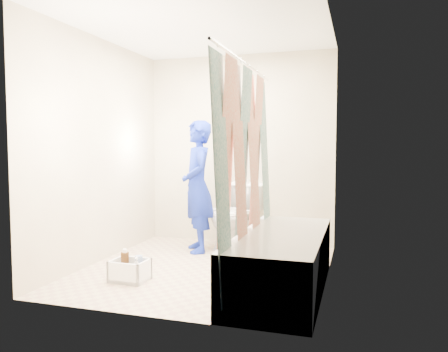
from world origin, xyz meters
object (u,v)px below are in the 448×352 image
(plumber, at_px, (198,186))
(bathtub, at_px, (282,260))
(toilet, at_px, (235,215))
(cleaning_caddy, at_px, (131,271))

(plumber, bearing_deg, bathtub, 16.97)
(bathtub, relative_size, toilet, 2.21)
(bathtub, bearing_deg, plumber, 137.16)
(plumber, bearing_deg, toilet, 100.82)
(bathtub, xyz_separation_m, plumber, (-1.19, 1.10, 0.51))
(toilet, relative_size, cleaning_caddy, 2.37)
(plumber, height_order, cleaning_caddy, plumber)
(bathtub, distance_m, cleaning_caddy, 1.40)
(toilet, distance_m, plumber, 0.62)
(bathtub, relative_size, cleaning_caddy, 5.23)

